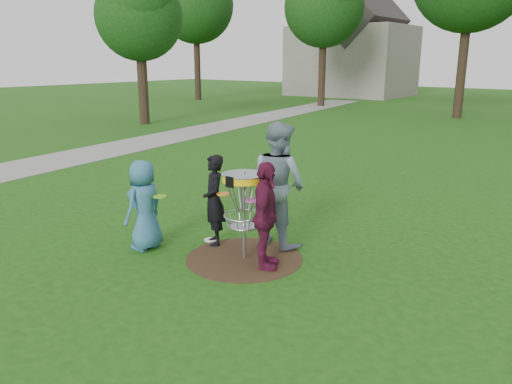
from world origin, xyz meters
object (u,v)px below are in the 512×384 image
Objects in this scene: disc_golf_basket at (244,195)px; player_blue at (144,205)px; player_black at (214,200)px; player_maroon at (265,216)px; player_grey at (279,184)px.

player_blue is at bearing -158.01° from disc_golf_basket.
disc_golf_basket is at bearing 25.10° from player_black.
player_grey is at bearing -4.14° from player_maroon.
player_maroon is (2.00, 0.54, 0.07)m from player_blue.
player_maroon is (1.25, -0.29, 0.05)m from player_black.
player_maroon is at bearing 101.10° from player_blue.
player_black is 0.94× the size of player_maroon.
player_blue is 1.06× the size of disc_golf_basket.
player_blue is 2.07m from player_maroon.
player_maroon is at bearing 127.04° from player_grey.
player_blue is at bearing -91.97° from player_black.
player_black reaches higher than disc_golf_basket.
player_grey is 1.28× the size of player_maroon.
player_black is at bearing 51.82° from player_grey.
disc_golf_basket is (-0.02, -0.88, 0.00)m from player_grey.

